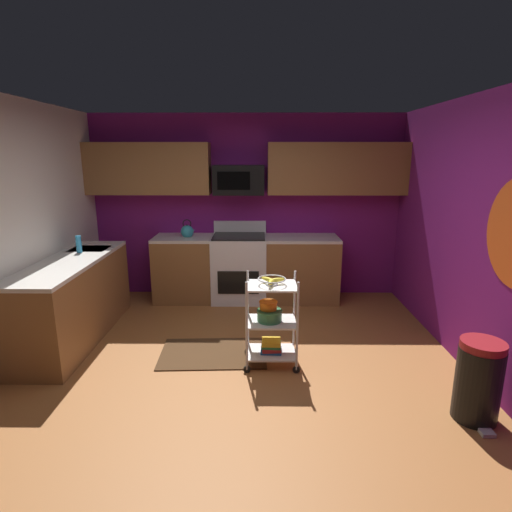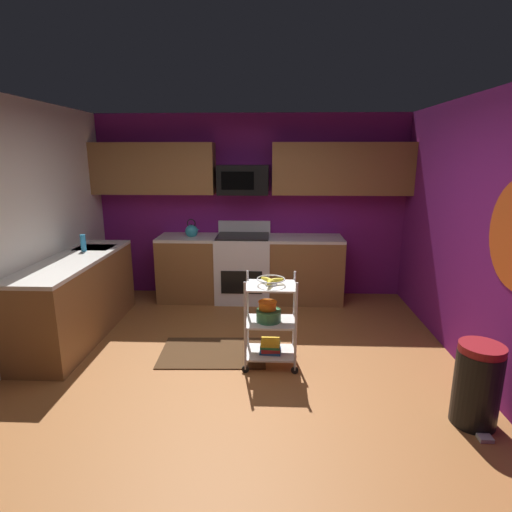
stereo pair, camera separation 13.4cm
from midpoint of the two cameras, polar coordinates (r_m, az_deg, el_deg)
name	(u,v)px [view 2 (the right image)]	position (r m, az deg, el deg)	size (l,w,h in m)	color
floor	(238,375)	(4.12, -1.54, -16.20)	(4.40, 4.80, 0.04)	#995B2D
wall_back	(251,207)	(6.03, -0.02, 6.84)	(4.52, 0.06, 2.60)	#751970
wall_right	(494,243)	(4.13, 30.94, 1.52)	(0.06, 4.80, 2.60)	#751970
counter_run	(183,279)	(5.43, -9.36, -3.19)	(3.49, 2.61, 0.92)	brown
oven_range	(243,267)	(5.88, -1.13, -1.53)	(0.76, 0.65, 1.10)	white
upper_cabinets	(252,169)	(5.79, 0.12, 12.00)	(4.40, 0.33, 0.70)	brown
microwave	(243,180)	(5.78, -1.13, 10.51)	(0.70, 0.39, 0.40)	black
rolling_cart	(271,322)	(4.08, 2.98, -9.09)	(0.54, 0.39, 0.91)	silver
fruit_bowl	(271,280)	(3.93, 3.06, -3.39)	(0.27, 0.27, 0.07)	silver
mixing_bowl_large	(269,315)	(4.05, 2.72, -8.21)	(0.25, 0.25, 0.11)	#387F4C
mixing_bowl_small	(267,305)	(4.03, 2.56, -6.81)	(0.18, 0.18, 0.08)	orange
book_stack	(270,346)	(4.19, 2.94, -12.38)	(0.21, 0.18, 0.12)	#1E4C8C
kettle	(192,231)	(5.85, -8.26, 3.46)	(0.21, 0.18, 0.26)	teal
dish_soap_bottle	(83,243)	(5.27, -22.15, 1.68)	(0.06, 0.06, 0.20)	#2D8CBF
trash_can	(477,385)	(3.74, 29.24, -15.32)	(0.34, 0.42, 0.66)	black
floor_rug	(213,352)	(4.48, -5.08, -13.18)	(1.10, 0.70, 0.01)	#472D19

